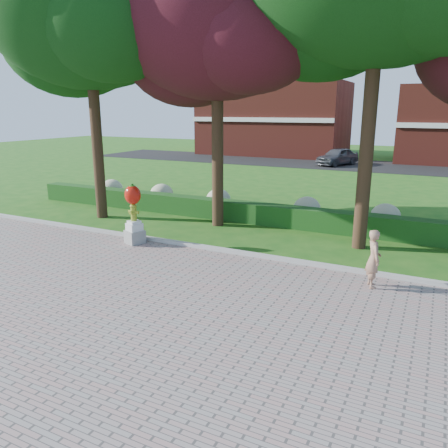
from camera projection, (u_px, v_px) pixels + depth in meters
ground at (180, 288)px, 11.18m from camera, size 100.00×100.00×0.00m
walkway at (60, 366)px, 7.71m from camera, size 40.00×14.00×0.04m
curb at (231, 252)px, 13.76m from camera, size 40.00×0.18×0.15m
lawn_hedge at (275, 215)px, 17.14m from camera, size 24.00×0.70×0.80m
hydrangea_row at (296, 208)px, 17.72m from camera, size 20.10×1.10×0.99m
street at (363, 166)px, 35.43m from camera, size 50.00×8.00×0.02m
building_left at (274, 119)px, 44.04m from camera, size 14.00×8.00×7.00m
tree_far_left at (87, 13)px, 16.62m from camera, size 9.00×7.68×11.66m
tree_mid_left at (216, 26)px, 15.50m from camera, size 8.25×7.04×10.69m
hydrant_sculpture at (134, 212)px, 14.50m from camera, size 0.72×0.72×2.03m
woman at (374, 259)px, 10.96m from camera, size 0.55×0.64×1.50m
parked_car at (337, 156)px, 35.51m from camera, size 3.12×4.45×1.41m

